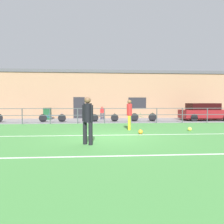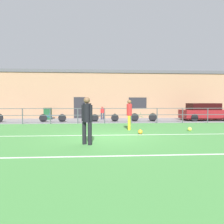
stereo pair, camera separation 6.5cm
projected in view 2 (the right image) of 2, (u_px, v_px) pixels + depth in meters
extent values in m
cube|color=#478C42|center=(109.00, 137.00, 9.27)|extent=(60.00, 44.00, 0.04)
cube|color=white|center=(108.00, 135.00, 9.78)|extent=(36.00, 0.11, 0.00)
cube|color=white|center=(115.00, 156.00, 5.97)|extent=(36.00, 0.11, 0.00)
cube|color=slate|center=(104.00, 120.00, 17.74)|extent=(48.00, 5.00, 0.02)
cylinder|color=#474C51|center=(22.00, 116.00, 14.82)|extent=(0.07, 0.07, 1.15)
cylinder|color=#474C51|center=(50.00, 116.00, 14.95)|extent=(0.07, 0.07, 1.15)
cylinder|color=#474C51|center=(78.00, 116.00, 15.08)|extent=(0.07, 0.07, 1.15)
cylinder|color=#474C51|center=(105.00, 116.00, 15.22)|extent=(0.07, 0.07, 1.15)
cylinder|color=#474C51|center=(131.00, 116.00, 15.35)|extent=(0.07, 0.07, 1.15)
cylinder|color=#474C51|center=(157.00, 116.00, 15.49)|extent=(0.07, 0.07, 1.15)
cylinder|color=#474C51|center=(183.00, 115.00, 15.62)|extent=(0.07, 0.07, 1.15)
cylinder|color=#474C51|center=(208.00, 115.00, 15.75)|extent=(0.07, 0.07, 1.15)
cube|color=#474C51|center=(105.00, 108.00, 15.19)|extent=(36.00, 0.04, 0.04)
cube|color=#474C51|center=(105.00, 115.00, 15.21)|extent=(36.00, 0.04, 0.04)
cube|color=#A37A5B|center=(103.00, 96.00, 21.32)|extent=(28.00, 2.40, 4.50)
cube|color=#232328|center=(79.00, 108.00, 20.01)|extent=(1.10, 0.04, 2.10)
cube|color=#232328|center=(138.00, 103.00, 20.37)|extent=(1.80, 0.04, 1.10)
cube|color=#4C4C51|center=(103.00, 73.00, 21.21)|extent=(28.00, 2.56, 0.30)
cylinder|color=black|center=(84.00, 133.00, 7.65)|extent=(0.15, 0.15, 0.84)
cylinder|color=black|center=(90.00, 134.00, 7.51)|extent=(0.15, 0.15, 0.84)
cylinder|color=black|center=(87.00, 113.00, 7.54)|extent=(0.31, 0.31, 0.70)
sphere|color=brown|center=(87.00, 100.00, 7.52)|extent=(0.24, 0.24, 0.24)
cylinder|color=black|center=(83.00, 113.00, 7.64)|extent=(0.11, 0.11, 0.62)
cylinder|color=black|center=(91.00, 113.00, 7.45)|extent=(0.11, 0.11, 0.62)
cylinder|color=gold|center=(129.00, 123.00, 11.56)|extent=(0.15, 0.15, 0.82)
cylinder|color=gold|center=(129.00, 122.00, 11.82)|extent=(0.15, 0.15, 0.82)
cylinder|color=red|center=(129.00, 110.00, 11.65)|extent=(0.30, 0.30, 0.68)
sphere|color=brown|center=(129.00, 102.00, 11.63)|extent=(0.23, 0.23, 0.23)
cylinder|color=red|center=(129.00, 110.00, 11.47)|extent=(0.11, 0.11, 0.61)
cylinder|color=red|center=(129.00, 110.00, 11.84)|extent=(0.11, 0.11, 0.61)
sphere|color=orange|center=(140.00, 132.00, 10.11)|extent=(0.23, 0.23, 0.23)
sphere|color=#E5E04C|center=(190.00, 129.00, 11.17)|extent=(0.22, 0.22, 0.22)
cylinder|color=#232D4C|center=(103.00, 116.00, 18.68)|extent=(0.11, 0.11, 0.59)
cylinder|color=#232D4C|center=(101.00, 116.00, 18.65)|extent=(0.11, 0.11, 0.59)
cylinder|color=red|center=(102.00, 110.00, 18.64)|extent=(0.22, 0.22, 0.49)
sphere|color=#A37556|center=(102.00, 107.00, 18.63)|extent=(0.17, 0.17, 0.17)
cylinder|color=red|center=(104.00, 110.00, 18.67)|extent=(0.08, 0.08, 0.44)
cylinder|color=red|center=(101.00, 110.00, 18.62)|extent=(0.08, 0.08, 0.44)
cube|color=maroon|center=(205.00, 114.00, 17.75)|extent=(4.16, 1.81, 0.75)
cube|color=black|center=(203.00, 107.00, 17.70)|extent=(2.49, 1.52, 0.57)
cylinder|color=black|center=(194.00, 118.00, 16.80)|extent=(0.60, 0.18, 0.60)
cylinder|color=black|center=(185.00, 116.00, 18.53)|extent=(0.60, 0.18, 0.60)
cylinder|color=black|center=(215.00, 116.00, 18.72)|extent=(0.60, 0.18, 0.60)
cylinder|color=black|center=(135.00, 117.00, 16.59)|extent=(0.67, 0.04, 0.67)
cylinder|color=black|center=(153.00, 117.00, 16.69)|extent=(0.67, 0.04, 0.67)
cube|color=#1E6633|center=(144.00, 115.00, 16.63)|extent=(1.17, 0.04, 0.04)
cube|color=#1E6633|center=(139.00, 116.00, 16.61)|extent=(0.73, 0.03, 0.24)
cylinder|color=#1E6633|center=(141.00, 113.00, 16.61)|extent=(0.03, 0.03, 0.20)
cylinder|color=#1E6633|center=(153.00, 114.00, 16.68)|extent=(0.03, 0.03, 0.28)
cylinder|color=black|center=(43.00, 118.00, 16.10)|extent=(0.63, 0.04, 0.63)
cylinder|color=black|center=(62.00, 118.00, 16.20)|extent=(0.63, 0.04, 0.63)
cube|color=#234C99|center=(53.00, 116.00, 16.14)|extent=(1.16, 0.04, 0.04)
cube|color=#234C99|center=(48.00, 117.00, 16.12)|extent=(0.73, 0.03, 0.23)
cylinder|color=#234C99|center=(49.00, 114.00, 16.12)|extent=(0.03, 0.03, 0.20)
cylinder|color=#234C99|center=(62.00, 115.00, 16.19)|extent=(0.03, 0.03, 0.28)
cylinder|color=black|center=(95.00, 118.00, 16.37)|extent=(0.62, 0.04, 0.62)
cylinder|color=black|center=(115.00, 118.00, 16.48)|extent=(0.62, 0.04, 0.62)
cube|color=black|center=(105.00, 115.00, 16.42)|extent=(1.27, 0.04, 0.04)
cube|color=black|center=(100.00, 117.00, 16.40)|extent=(0.80, 0.03, 0.23)
cylinder|color=black|center=(101.00, 114.00, 16.40)|extent=(0.03, 0.03, 0.20)
cylinder|color=black|center=(115.00, 114.00, 16.47)|extent=(0.03, 0.03, 0.28)
cube|color=#194C28|center=(48.00, 114.00, 18.47)|extent=(0.62, 0.52, 0.98)
cube|color=#143D20|center=(48.00, 108.00, 18.45)|extent=(0.65, 0.55, 0.08)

